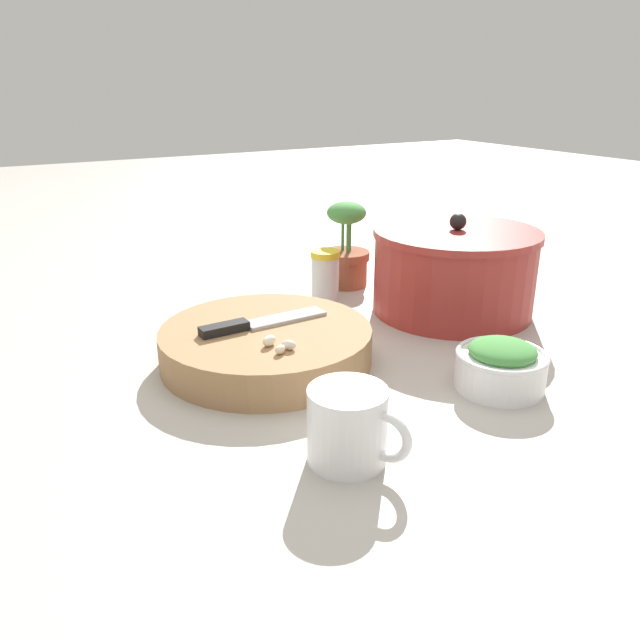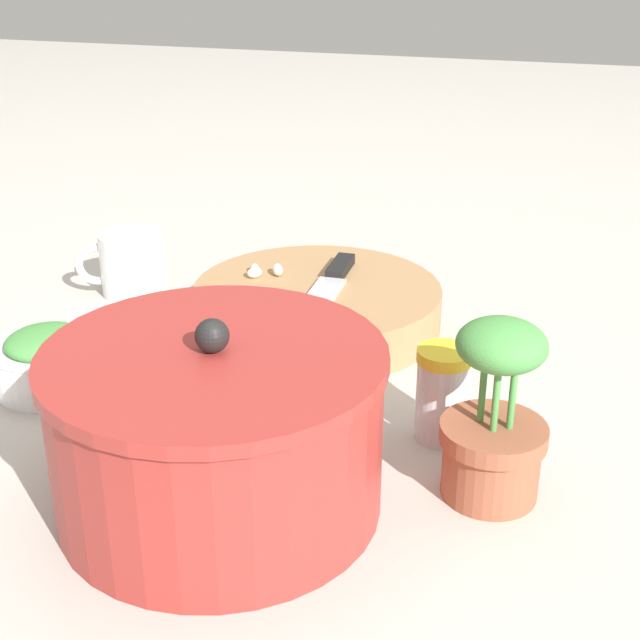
# 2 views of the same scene
# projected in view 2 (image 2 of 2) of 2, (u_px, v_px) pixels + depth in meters

# --- Properties ---
(ground_plane) EXTENTS (5.00, 5.00, 0.00)m
(ground_plane) POSITION_uv_depth(u_px,v_px,m) (320.00, 371.00, 1.00)
(ground_plane) COLOR #B2ADA3
(cutting_board) EXTENTS (0.30, 0.30, 0.05)m
(cutting_board) POSITION_uv_depth(u_px,v_px,m) (317.00, 307.00, 1.10)
(cutting_board) COLOR #9E754C
(cutting_board) RESTS_ON ground_plane
(chef_knife) EXTENTS (0.04, 0.19, 0.01)m
(chef_knife) POSITION_uv_depth(u_px,v_px,m) (330.00, 282.00, 1.09)
(chef_knife) COLOR black
(chef_knife) RESTS_ON cutting_board
(garlic_cloves) EXTENTS (0.05, 0.04, 0.01)m
(garlic_cloves) POSITION_uv_depth(u_px,v_px,m) (265.00, 270.00, 1.12)
(garlic_cloves) COLOR white
(garlic_cloves) RESTS_ON cutting_board
(herb_bowl) EXTENTS (0.12, 0.12, 0.07)m
(herb_bowl) POSITION_uv_depth(u_px,v_px,m) (49.00, 359.00, 0.95)
(herb_bowl) COLOR white
(herb_bowl) RESTS_ON ground_plane
(spice_jar) EXTENTS (0.05, 0.05, 0.09)m
(spice_jar) POSITION_uv_depth(u_px,v_px,m) (442.00, 394.00, 0.85)
(spice_jar) COLOR silver
(spice_jar) RESTS_ON ground_plane
(coffee_mug) EXTENTS (0.11, 0.09, 0.08)m
(coffee_mug) POSITION_uv_depth(u_px,v_px,m) (131.00, 263.00, 1.19)
(coffee_mug) COLOR white
(coffee_mug) RESTS_ON ground_plane
(stock_pot) EXTENTS (0.28, 0.28, 0.17)m
(stock_pot) POSITION_uv_depth(u_px,v_px,m) (217.00, 430.00, 0.74)
(stock_pot) COLOR #9E2D28
(stock_pot) RESTS_ON ground_plane
(potted_herb) EXTENTS (0.09, 0.09, 0.17)m
(potted_herb) POSITION_uv_depth(u_px,v_px,m) (494.00, 425.00, 0.76)
(potted_herb) COLOR #935138
(potted_herb) RESTS_ON ground_plane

